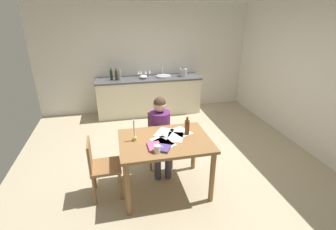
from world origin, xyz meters
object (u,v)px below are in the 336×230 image
(chair_at_table, at_px, (160,136))
(bottle_vinegar, at_px, (116,75))
(coffee_mug, at_px, (157,149))
(bottle_oil, at_px, (111,75))
(wine_bottle_on_table, at_px, (187,127))
(wine_glass_back_right, at_px, (138,73))
(sink_unit, at_px, (164,76))
(wine_glass_back_left, at_px, (141,72))
(wine_glass_near_sink, at_px, (149,72))
(dining_table, at_px, (165,148))
(bottle_wine_red, at_px, (120,75))
(wine_glass_by_kettle, at_px, (145,72))
(book_magazine, at_px, (154,147))
(chair_side_empty, at_px, (101,165))
(person_seated, at_px, (160,130))
(mixing_bowl, at_px, (143,77))
(book_cookery, at_px, (163,148))
(stovetop_kettle, at_px, (183,72))
(candlestick, at_px, (134,135))

(chair_at_table, xyz_separation_m, bottle_vinegar, (-0.59, 2.23, 0.52))
(coffee_mug, distance_m, bottle_oil, 3.25)
(wine_bottle_on_table, bearing_deg, wine_glass_back_right, 96.56)
(sink_unit, bearing_deg, coffee_mug, -102.98)
(bottle_vinegar, distance_m, wine_glass_back_left, 0.61)
(coffee_mug, height_order, wine_glass_back_left, wine_glass_back_left)
(chair_at_table, relative_size, wine_glass_near_sink, 5.70)
(bottle_vinegar, bearing_deg, wine_bottle_on_table, -72.91)
(dining_table, relative_size, bottle_wine_red, 4.22)
(coffee_mug, height_order, wine_glass_by_kettle, wine_glass_by_kettle)
(wine_glass_near_sink, bearing_deg, book_magazine, -97.72)
(wine_bottle_on_table, distance_m, wine_glass_by_kettle, 2.99)
(chair_side_empty, bearing_deg, person_seated, 27.95)
(mixing_bowl, bearing_deg, wine_glass_near_sink, 45.26)
(book_cookery, bearing_deg, wine_glass_by_kettle, 113.40)
(book_cookery, distance_m, mixing_bowl, 3.14)
(dining_table, relative_size, wine_glass_back_left, 7.91)
(wine_bottle_on_table, relative_size, stovetop_kettle, 1.18)
(candlestick, relative_size, wine_bottle_on_table, 1.15)
(book_cookery, height_order, wine_glass_back_right, wine_glass_back_right)
(chair_at_table, height_order, candlestick, candlestick)
(bottle_vinegar, relative_size, wine_glass_back_right, 1.74)
(mixing_bowl, bearing_deg, chair_at_table, -90.98)
(wine_glass_by_kettle, bearing_deg, wine_bottle_on_table, -86.83)
(dining_table, height_order, wine_bottle_on_table, wine_bottle_on_table)
(wine_glass_back_right, bearing_deg, wine_glass_back_left, 0.00)
(mixing_bowl, bearing_deg, bottle_oil, 178.60)
(person_seated, xyz_separation_m, book_cookery, (-0.12, -0.78, 0.13))
(bottle_vinegar, bearing_deg, dining_table, -79.64)
(wine_glass_by_kettle, distance_m, wine_glass_back_right, 0.18)
(wine_glass_back_right, bearing_deg, dining_table, -89.85)
(chair_at_table, relative_size, candlestick, 2.94)
(bottle_wine_red, bearing_deg, candlestick, -88.72)
(chair_side_empty, relative_size, wine_bottle_on_table, 3.31)
(bottle_vinegar, height_order, wine_glass_back_right, bottle_vinegar)
(dining_table, height_order, wine_glass_back_right, wine_glass_back_right)
(mixing_bowl, relative_size, wine_glass_back_left, 1.22)
(wine_bottle_on_table, xyz_separation_m, stovetop_kettle, (0.75, 2.83, 0.09))
(mixing_bowl, xyz_separation_m, wine_glass_by_kettle, (0.08, 0.17, 0.07))
(coffee_mug, bearing_deg, wine_bottle_on_table, 38.21)
(person_seated, bearing_deg, bottle_wine_red, 102.14)
(chair_at_table, xyz_separation_m, wine_glass_back_right, (-0.06, 2.38, 0.51))
(chair_side_empty, height_order, coffee_mug, coffee_mug)
(bottle_oil, xyz_separation_m, wine_glass_back_left, (0.70, 0.16, -0.01))
(book_cookery, xyz_separation_m, wine_glass_back_right, (0.06, 3.31, 0.20))
(book_cookery, xyz_separation_m, wine_bottle_on_table, (0.41, 0.33, 0.10))
(book_magazine, distance_m, wine_glass_back_right, 3.25)
(dining_table, xyz_separation_m, coffee_mug, (-0.15, -0.29, 0.17))
(coffee_mug, xyz_separation_m, wine_glass_back_right, (0.15, 3.37, 0.16))
(book_cookery, bearing_deg, candlestick, 163.89)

